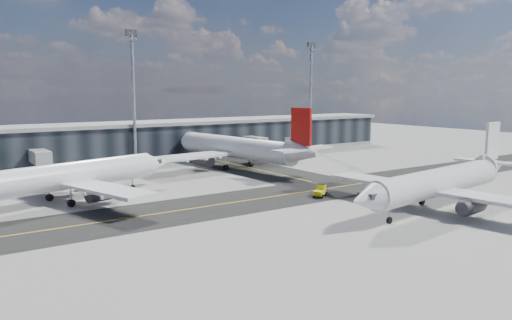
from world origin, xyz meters
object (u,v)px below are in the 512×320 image
at_px(airliner_af, 61,177).
at_px(airliner_near, 440,182).
at_px(service_van, 206,158).
at_px(airliner_redtail, 237,148).
at_px(baggage_tug, 320,191).

relative_size(airliner_af, airliner_near, 1.01).
bearing_deg(airliner_near, service_van, -3.17).
relative_size(airliner_redtail, airliner_near, 1.16).
height_order(airliner_af, service_van, airliner_af).
bearing_deg(airliner_redtail, airliner_af, -168.32).
xyz_separation_m(airliner_redtail, baggage_tug, (-4.20, -30.55, -3.41)).
xyz_separation_m(airliner_redtail, service_van, (0.08, 13.44, -3.54)).
distance_m(airliner_af, baggage_tug, 38.09).
xyz_separation_m(airliner_af, airliner_redtail, (37.99, 13.20, 0.49)).
distance_m(airliner_af, service_van, 46.56).
bearing_deg(airliner_redtail, service_van, 82.17).
height_order(airliner_near, baggage_tug, airliner_near).
bearing_deg(service_van, baggage_tug, -96.72).
height_order(airliner_af, airliner_near, airliner_af).
bearing_deg(baggage_tug, airliner_redtail, 139.28).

